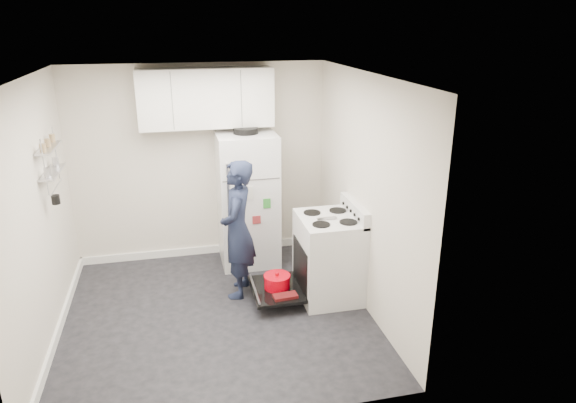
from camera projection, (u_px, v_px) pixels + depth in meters
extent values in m
cube|color=black|center=(218.00, 315.00, 5.49)|extent=(3.20, 3.20, 0.01)
cube|color=white|center=(205.00, 76.00, 4.65)|extent=(3.20, 3.20, 0.01)
cube|color=beige|center=(201.00, 164.00, 6.54)|extent=(3.20, 0.01, 2.50)
cube|color=beige|center=(232.00, 282.00, 3.60)|extent=(3.20, 0.01, 2.50)
cube|color=beige|center=(37.00, 219.00, 4.73)|extent=(0.01, 3.20, 2.50)
cube|color=beige|center=(364.00, 194.00, 5.41)|extent=(0.01, 3.20, 2.50)
cube|color=white|center=(59.00, 330.00, 5.13)|extent=(0.03, 3.20, 0.10)
cube|color=white|center=(206.00, 250.00, 6.92)|extent=(3.20, 0.03, 0.10)
cube|color=silver|center=(329.00, 258.00, 5.74)|extent=(0.65, 0.76, 0.92)
cube|color=black|center=(322.00, 264.00, 5.74)|extent=(0.53, 0.60, 0.52)
cube|color=orange|center=(345.00, 261.00, 5.80)|extent=(0.02, 0.56, 0.46)
cylinder|color=black|center=(326.00, 278.00, 5.82)|extent=(0.34, 0.34, 0.02)
cube|color=silver|center=(355.00, 211.00, 5.62)|extent=(0.08, 0.76, 0.18)
cube|color=silver|center=(330.00, 219.00, 5.58)|extent=(0.65, 0.76, 0.03)
cube|color=#B2B2B7|center=(327.00, 218.00, 5.51)|extent=(0.22, 0.03, 0.01)
cube|color=black|center=(276.00, 289.00, 5.72)|extent=(0.55, 0.70, 0.03)
cylinder|color=#B2B2B7|center=(255.00, 289.00, 5.65)|extent=(0.02, 0.66, 0.02)
cylinder|color=red|center=(277.00, 282.00, 5.70)|extent=(0.29, 0.29, 0.13)
cylinder|color=red|center=(277.00, 276.00, 5.67)|extent=(0.30, 0.30, 0.02)
sphere|color=red|center=(277.00, 274.00, 5.66)|extent=(0.04, 0.04, 0.04)
cube|color=maroon|center=(285.00, 296.00, 5.51)|extent=(0.27, 0.15, 0.04)
cube|color=maroon|center=(277.00, 277.00, 5.91)|extent=(0.29, 0.20, 0.04)
cube|color=silver|center=(248.00, 199.00, 6.46)|extent=(0.72, 0.70, 1.69)
cube|color=#4C4C4C|center=(251.00, 180.00, 6.02)|extent=(0.68, 0.01, 0.01)
cube|color=#B2B2B7|center=(227.00, 172.00, 5.90)|extent=(0.03, 0.03, 0.20)
cube|color=#B2B2B7|center=(229.00, 206.00, 6.04)|extent=(0.03, 0.03, 0.55)
cylinder|color=black|center=(246.00, 131.00, 6.17)|extent=(0.30, 0.30, 0.07)
cube|color=silver|center=(248.00, 193.00, 6.06)|extent=(0.12, 0.01, 0.16)
cube|color=#9C2C30|center=(257.00, 220.00, 6.19)|extent=(0.10, 0.01, 0.10)
cube|color=gold|center=(239.00, 175.00, 5.96)|extent=(0.06, 0.01, 0.06)
cube|color=#2E8C30|center=(267.00, 203.00, 6.16)|extent=(0.09, 0.01, 0.12)
cube|color=silver|center=(206.00, 98.00, 6.12)|extent=(1.60, 0.33, 0.70)
cube|color=#B2B2B7|center=(49.00, 148.00, 5.02)|extent=(0.14, 0.60, 0.02)
cube|color=#B2B2B7|center=(52.00, 172.00, 5.10)|extent=(0.14, 0.60, 0.02)
cylinder|color=black|center=(56.00, 200.00, 5.02)|extent=(0.08, 0.08, 0.09)
imported|color=#191F37|center=(238.00, 229.00, 5.68)|extent=(0.53, 0.66, 1.57)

